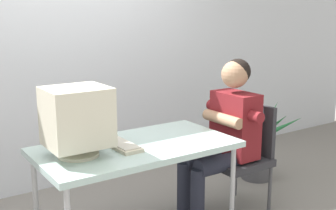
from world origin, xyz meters
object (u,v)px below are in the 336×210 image
(desk, at_px, (136,151))
(potted_plant, at_px, (257,146))
(office_chair, at_px, (242,151))
(crt_monitor, at_px, (77,118))
(keyboard, at_px, (119,144))
(person_seated, at_px, (225,131))

(desk, height_order, potted_plant, potted_plant)
(office_chair, bearing_deg, potted_plant, 33.71)
(crt_monitor, distance_m, keyboard, 0.39)
(office_chair, bearing_deg, person_seated, -180.00)
(crt_monitor, bearing_deg, potted_plant, 11.31)
(desk, xyz_separation_m, keyboard, (-0.11, 0.04, 0.07))
(crt_monitor, distance_m, office_chair, 1.54)
(crt_monitor, xyz_separation_m, potted_plant, (2.06, 0.41, -0.67))
(desk, bearing_deg, person_seated, 0.80)
(desk, distance_m, office_chair, 1.05)
(office_chair, relative_size, person_seated, 0.70)
(office_chair, distance_m, person_seated, 0.29)
(keyboard, distance_m, potted_plant, 1.84)
(potted_plant, bearing_deg, desk, -165.83)
(keyboard, distance_m, person_seated, 0.95)
(potted_plant, bearing_deg, office_chair, -146.29)
(office_chair, relative_size, potted_plant, 1.11)
(person_seated, bearing_deg, keyboard, 178.35)
(office_chair, xyz_separation_m, potted_plant, (0.60, 0.40, -0.17))
(office_chair, distance_m, potted_plant, 0.74)
(potted_plant, bearing_deg, keyboard, -167.93)
(person_seated, bearing_deg, potted_plant, 26.58)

